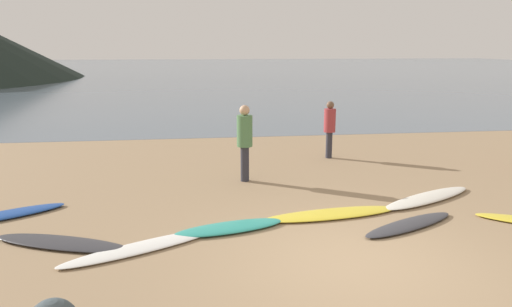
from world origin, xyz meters
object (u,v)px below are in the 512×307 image
surfboard_0 (4,215)px  surfboard_3 (230,227)px  person_0 (330,125)px  surfboard_4 (332,214)px  surfboard_1 (62,243)px  person_2 (245,137)px  surfboard_5 (409,224)px  surfboard_6 (428,198)px  surfboard_2 (143,247)px

surfboard_0 → surfboard_3: size_ratio=1.11×
person_0 → surfboard_4: bearing=-15.1°
surfboard_1 → person_2: (3.33, 3.37, 1.02)m
surfboard_5 → person_0: size_ratio=1.34×
surfboard_4 → surfboard_5: size_ratio=1.24×
surfboard_0 → surfboard_1: 2.05m
surfboard_4 → surfboard_6: 2.36m
surfboard_1 → surfboard_2: surfboard_1 is taller
surfboard_5 → surfboard_6: 1.74m
person_0 → person_2: person_2 is taller
surfboard_3 → surfboard_1: bearing=171.9°
person_0 → surfboard_2: bearing=-38.7°
surfboard_4 → surfboard_5: (1.21, -0.72, 0.00)m
surfboard_4 → person_2: (-1.35, 2.61, 1.02)m
surfboard_2 → surfboard_5: 4.61m
surfboard_4 → surfboard_0: bearing=165.2°
surfboard_4 → surfboard_5: 1.41m
surfboard_1 → person_0: bearing=63.8°
surfboard_4 → surfboard_3: bearing=-174.7°
surfboard_1 → surfboard_6: surfboard_6 is taller
surfboard_0 → surfboard_4: size_ratio=0.82×
surfboard_0 → surfboard_2: size_ratio=0.83×
surfboard_2 → surfboard_5: (4.59, 0.36, 0.01)m
surfboard_5 → surfboard_2: bearing=158.4°
surfboard_3 → surfboard_4: 2.01m
surfboard_0 → surfboard_4: surfboard_0 is taller
surfboard_3 → person_0: person_0 is taller
surfboard_1 → surfboard_6: bearing=33.1°
surfboard_5 → person_2: size_ratio=1.20×
person_0 → person_2: 3.36m
surfboard_0 → surfboard_6: surfboard_6 is taller
surfboard_0 → surfboard_5: (7.29, -1.46, -0.00)m
surfboard_1 → surfboard_5: size_ratio=1.10×
surfboard_2 → surfboard_5: surfboard_5 is taller
surfboard_2 → surfboard_4: size_ratio=0.98×
surfboard_4 → person_0: bearing=66.7°
surfboard_6 → person_0: size_ratio=1.62×
surfboard_6 → surfboard_1: bearing=164.3°
surfboard_5 → person_2: 4.32m
surfboard_3 → surfboard_5: size_ratio=0.91×
surfboard_2 → surfboard_6: 5.91m
surfboard_2 → surfboard_6: bearing=-10.0°
surfboard_1 → surfboard_4: surfboard_1 is taller
surfboard_0 → person_0: 8.41m
surfboard_0 → surfboard_1: size_ratio=0.92×
surfboard_2 → surfboard_3: bearing=-3.8°
surfboard_4 → person_2: 3.11m
surfboard_4 → surfboard_6: size_ratio=1.02×
surfboard_0 → surfboard_2: surfboard_0 is taller
surfboard_2 → surfboard_1: bearing=138.8°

